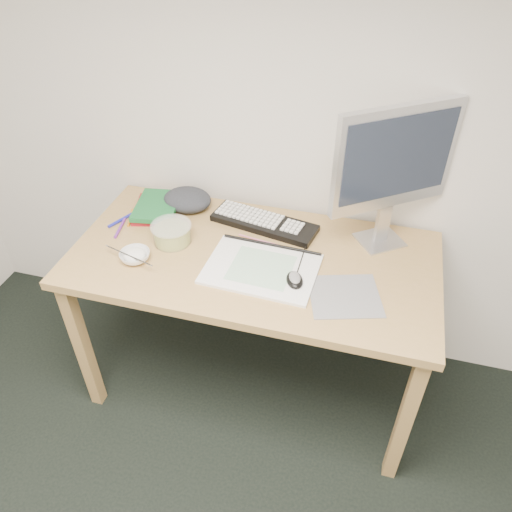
{
  "coord_description": "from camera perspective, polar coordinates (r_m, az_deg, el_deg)",
  "views": [
    {
      "loc": [
        0.19,
        0.01,
        1.95
      ],
      "look_at": [
        -0.17,
        1.34,
        0.83
      ],
      "focal_mm": 35.0,
      "sensor_mm": 36.0,
      "label": 1
    }
  ],
  "objects": [
    {
      "name": "desk",
      "position": [
        1.96,
        -0.34,
        -1.86
      ],
      "size": [
        1.4,
        0.7,
        0.75
      ],
      "color": "#AA824E",
      "rests_on": "ground"
    },
    {
      "name": "mousepad",
      "position": [
        1.77,
        10.11,
        -4.52
      ],
      "size": [
        0.3,
        0.28,
        0.0
      ],
      "primitive_type": "cube",
      "rotation": [
        0.0,
        0.0,
        0.3
      ],
      "color": "slate",
      "rests_on": "desk"
    },
    {
      "name": "sketchpad",
      "position": [
        1.84,
        0.6,
        -1.48
      ],
      "size": [
        0.42,
        0.31,
        0.01
      ],
      "primitive_type": "cube",
      "rotation": [
        0.0,
        0.0,
        -0.05
      ],
      "color": "white",
      "rests_on": "desk"
    },
    {
      "name": "keyboard",
      "position": [
        2.06,
        0.95,
        3.79
      ],
      "size": [
        0.46,
        0.22,
        0.03
      ],
      "primitive_type": "cube",
      "rotation": [
        0.0,
        0.0,
        -0.19
      ],
      "color": "black",
      "rests_on": "desk"
    },
    {
      "name": "monitor",
      "position": [
        1.86,
        15.56,
        10.31
      ],
      "size": [
        0.41,
        0.31,
        0.56
      ],
      "rotation": [
        0.0,
        0.0,
        0.64
      ],
      "color": "silver",
      "rests_on": "desk"
    },
    {
      "name": "mouse",
      "position": [
        1.77,
        4.45,
        -2.51
      ],
      "size": [
        0.09,
        0.11,
        0.03
      ],
      "primitive_type": "ellipsoid",
      "rotation": [
        0.0,
        0.0,
        0.37
      ],
      "color": "black",
      "rests_on": "sketchpad"
    },
    {
      "name": "rice_bowl",
      "position": [
        1.93,
        -13.66,
        -0.02
      ],
      "size": [
        0.13,
        0.13,
        0.04
      ],
      "primitive_type": "imported",
      "rotation": [
        0.0,
        0.0,
        0.19
      ],
      "color": "white",
      "rests_on": "desk"
    },
    {
      "name": "chopsticks",
      "position": [
        1.91,
        -14.34,
        0.06
      ],
      "size": [
        0.22,
        0.08,
        0.02
      ],
      "primitive_type": "cylinder",
      "rotation": [
        0.0,
        1.57,
        -0.28
      ],
      "color": "silver",
      "rests_on": "rice_bowl"
    },
    {
      "name": "fruit_tub",
      "position": [
        1.98,
        -9.6,
        2.56
      ],
      "size": [
        0.19,
        0.19,
        0.08
      ],
      "primitive_type": "cylinder",
      "rotation": [
        0.0,
        0.0,
        0.23
      ],
      "color": "#E2C44F",
      "rests_on": "desk"
    },
    {
      "name": "book_red",
      "position": [
        2.19,
        -11.43,
        5.26
      ],
      "size": [
        0.22,
        0.26,
        0.02
      ],
      "primitive_type": "cube",
      "rotation": [
        0.0,
        0.0,
        0.26
      ],
      "color": "maroon",
      "rests_on": "desk"
    },
    {
      "name": "book_green",
      "position": [
        2.17,
        -11.24,
        5.64
      ],
      "size": [
        0.21,
        0.26,
        0.02
      ],
      "primitive_type": "cube",
      "rotation": [
        0.0,
        0.0,
        0.16
      ],
      "color": "#18612E",
      "rests_on": "book_red"
    },
    {
      "name": "cloth_lump",
      "position": [
        2.18,
        -7.86,
        6.39
      ],
      "size": [
        0.18,
        0.15,
        0.07
      ],
      "primitive_type": "ellipsoid",
      "rotation": [
        0.0,
        0.0,
        0.01
      ],
      "color": "#24272B",
      "rests_on": "desk"
    },
    {
      "name": "pencil_pink",
      "position": [
        1.98,
        0.33,
        1.84
      ],
      "size": [
        0.17,
        0.03,
        0.01
      ],
      "primitive_type": "cylinder",
      "rotation": [
        0.0,
        1.57,
        -0.15
      ],
      "color": "#CD6688",
      "rests_on": "desk"
    },
    {
      "name": "pencil_tan",
      "position": [
        1.91,
        0.82,
        0.18
      ],
      "size": [
        0.11,
        0.12,
        0.01
      ],
      "primitive_type": "cylinder",
      "rotation": [
        0.0,
        1.57,
        -0.82
      ],
      "color": "tan",
      "rests_on": "desk"
    },
    {
      "name": "pencil_black",
      "position": [
        1.94,
        2.66,
        0.92
      ],
      "size": [
        0.17,
        0.02,
        0.01
      ],
      "primitive_type": "cylinder",
      "rotation": [
        0.0,
        1.57,
        0.1
      ],
      "color": "black",
      "rests_on": "desk"
    },
    {
      "name": "marker_blue",
      "position": [
        2.17,
        -15.08,
        4.06
      ],
      "size": [
        0.07,
        0.13,
        0.01
      ],
      "primitive_type": "cylinder",
      "rotation": [
        0.0,
        1.57,
        1.14
      ],
      "color": "#1E22A5",
      "rests_on": "desk"
    },
    {
      "name": "marker_orange",
      "position": [
        2.17,
        -14.15,
        4.27
      ],
      "size": [
        0.05,
        0.11,
        0.01
      ],
      "primitive_type": "cylinder",
      "rotation": [
        0.0,
        1.57,
        1.88
      ],
      "color": "orange",
      "rests_on": "desk"
    },
    {
      "name": "marker_purple",
      "position": [
        2.12,
        -15.27,
        3.11
      ],
      "size": [
        0.03,
        0.13,
        0.01
      ],
      "primitive_type": "cylinder",
      "rotation": [
        0.0,
        1.57,
        1.74
      ],
      "color": "#6A2893",
      "rests_on": "desk"
    }
  ]
}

